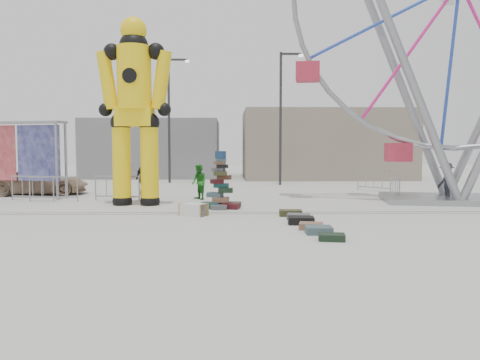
{
  "coord_description": "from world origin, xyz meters",
  "views": [
    {
      "loc": [
        -0.1,
        -15.42,
        2.3
      ],
      "look_at": [
        0.28,
        1.45,
        1.12
      ],
      "focal_mm": 35.0,
      "sensor_mm": 36.0,
      "label": 1
    }
  ],
  "objects_px": {
    "barricade_dummy_c": "(117,188)",
    "crash_test_dummy": "(135,104)",
    "steamer_trunk": "(194,210)",
    "barricade_wheel_back": "(374,180)",
    "pedestrian_green": "(199,182)",
    "lamp_post_left": "(170,113)",
    "barricade_dummy_b": "(54,189)",
    "lamp_post_right": "(282,111)",
    "banner_scaffold": "(16,141)",
    "pedestrian_red": "(123,179)",
    "suitcase_tower": "(221,192)",
    "pedestrian_black": "(145,179)",
    "barricade_wheel_front": "(395,189)",
    "parked_suv": "(41,182)",
    "ferris_wheel": "(459,11)",
    "pedestrian_grey": "(446,182)",
    "barricade_dummy_a": "(33,188)"
  },
  "relations": [
    {
      "from": "barricade_wheel_back",
      "to": "pedestrian_black",
      "type": "relative_size",
      "value": 1.07
    },
    {
      "from": "lamp_post_left",
      "to": "barricade_dummy_b",
      "type": "relative_size",
      "value": 4.0
    },
    {
      "from": "steamer_trunk",
      "to": "barricade_dummy_c",
      "type": "height_order",
      "value": "barricade_dummy_c"
    },
    {
      "from": "steamer_trunk",
      "to": "barricade_dummy_c",
      "type": "relative_size",
      "value": 0.44
    },
    {
      "from": "suitcase_tower",
      "to": "parked_suv",
      "type": "distance_m",
      "value": 10.34
    },
    {
      "from": "lamp_post_right",
      "to": "pedestrian_red",
      "type": "relative_size",
      "value": 4.19
    },
    {
      "from": "pedestrian_grey",
      "to": "barricade_dummy_c",
      "type": "bearing_deg",
      "value": -98.98
    },
    {
      "from": "ferris_wheel",
      "to": "pedestrian_green",
      "type": "bearing_deg",
      "value": -175.49
    },
    {
      "from": "pedestrian_grey",
      "to": "pedestrian_black",
      "type": "bearing_deg",
      "value": -100.08
    },
    {
      "from": "barricade_wheel_front",
      "to": "pedestrian_green",
      "type": "bearing_deg",
      "value": 113.41
    },
    {
      "from": "suitcase_tower",
      "to": "steamer_trunk",
      "type": "relative_size",
      "value": 2.47
    },
    {
      "from": "crash_test_dummy",
      "to": "parked_suv",
      "type": "distance_m",
      "value": 7.75
    },
    {
      "from": "barricade_dummy_a",
      "to": "pedestrian_green",
      "type": "distance_m",
      "value": 7.2
    },
    {
      "from": "suitcase_tower",
      "to": "barricade_wheel_front",
      "type": "height_order",
      "value": "suitcase_tower"
    },
    {
      "from": "barricade_dummy_c",
      "to": "barricade_wheel_back",
      "type": "bearing_deg",
      "value": 29.62
    },
    {
      "from": "lamp_post_left",
      "to": "pedestrian_red",
      "type": "height_order",
      "value": "lamp_post_left"
    },
    {
      "from": "suitcase_tower",
      "to": "barricade_dummy_c",
      "type": "bearing_deg",
      "value": 158.95
    },
    {
      "from": "steamer_trunk",
      "to": "barricade_dummy_c",
      "type": "distance_m",
      "value": 5.87
    },
    {
      "from": "barricade_dummy_b",
      "to": "suitcase_tower",
      "type": "bearing_deg",
      "value": -18.84
    },
    {
      "from": "suitcase_tower",
      "to": "barricade_dummy_c",
      "type": "relative_size",
      "value": 1.08
    },
    {
      "from": "barricade_dummy_b",
      "to": "barricade_wheel_back",
      "type": "bearing_deg",
      "value": 15.93
    },
    {
      "from": "lamp_post_right",
      "to": "barricade_dummy_a",
      "type": "height_order",
      "value": "lamp_post_right"
    },
    {
      "from": "barricade_wheel_back",
      "to": "pedestrian_black",
      "type": "bearing_deg",
      "value": -109.84
    },
    {
      "from": "barricade_dummy_a",
      "to": "banner_scaffold",
      "type": "bearing_deg",
      "value": 148.91
    },
    {
      "from": "crash_test_dummy",
      "to": "pedestrian_red",
      "type": "relative_size",
      "value": 3.98
    },
    {
      "from": "steamer_trunk",
      "to": "barricade_dummy_b",
      "type": "xyz_separation_m",
      "value": [
        -6.27,
        4.29,
        0.35
      ]
    },
    {
      "from": "banner_scaffold",
      "to": "barricade_dummy_a",
      "type": "xyz_separation_m",
      "value": [
        1.12,
        -1.07,
        -2.05
      ]
    },
    {
      "from": "ferris_wheel",
      "to": "lamp_post_right",
      "type": "bearing_deg",
      "value": 135.21
    },
    {
      "from": "suitcase_tower",
      "to": "barricade_dummy_c",
      "type": "xyz_separation_m",
      "value": [
        -4.52,
        2.62,
        -0.06
      ]
    },
    {
      "from": "lamp_post_right",
      "to": "pedestrian_black",
      "type": "distance_m",
      "value": 11.15
    },
    {
      "from": "lamp_post_left",
      "to": "barricade_wheel_back",
      "type": "bearing_deg",
      "value": -27.39
    },
    {
      "from": "barricade_dummy_c",
      "to": "crash_test_dummy",
      "type": "bearing_deg",
      "value": -43.91
    },
    {
      "from": "lamp_post_left",
      "to": "ferris_wheel",
      "type": "distance_m",
      "value": 17.54
    },
    {
      "from": "lamp_post_right",
      "to": "banner_scaffold",
      "type": "relative_size",
      "value": 1.66
    },
    {
      "from": "pedestrian_grey",
      "to": "crash_test_dummy",
      "type": "bearing_deg",
      "value": -92.14
    },
    {
      "from": "barricade_wheel_back",
      "to": "pedestrian_green",
      "type": "distance_m",
      "value": 9.81
    },
    {
      "from": "suitcase_tower",
      "to": "crash_test_dummy",
      "type": "distance_m",
      "value": 4.91
    },
    {
      "from": "barricade_dummy_b",
      "to": "barricade_wheel_front",
      "type": "distance_m",
      "value": 14.5
    },
    {
      "from": "ferris_wheel",
      "to": "pedestrian_grey",
      "type": "bearing_deg",
      "value": -166.48
    },
    {
      "from": "suitcase_tower",
      "to": "steamer_trunk",
      "type": "bearing_deg",
      "value": -104.89
    },
    {
      "from": "ferris_wheel",
      "to": "barricade_wheel_front",
      "type": "xyz_separation_m",
      "value": [
        -2.44,
        0.09,
        -7.34
      ]
    },
    {
      "from": "lamp_post_right",
      "to": "pedestrian_grey",
      "type": "relative_size",
      "value": 4.78
    },
    {
      "from": "lamp_post_left",
      "to": "pedestrian_black",
      "type": "distance_m",
      "value": 10.62
    },
    {
      "from": "lamp_post_left",
      "to": "pedestrian_red",
      "type": "xyz_separation_m",
      "value": [
        -0.68,
        -10.74,
        -3.53
      ]
    },
    {
      "from": "ferris_wheel",
      "to": "pedestrian_black",
      "type": "distance_m",
      "value": 14.92
    },
    {
      "from": "pedestrian_green",
      "to": "pedestrian_red",
      "type": "bearing_deg",
      "value": -107.54
    },
    {
      "from": "barricade_wheel_front",
      "to": "pedestrian_red",
      "type": "relative_size",
      "value": 1.05
    },
    {
      "from": "ferris_wheel",
      "to": "banner_scaffold",
      "type": "xyz_separation_m",
      "value": [
        -19.1,
        1.95,
        -5.29
      ]
    },
    {
      "from": "lamp_post_right",
      "to": "barricade_dummy_c",
      "type": "bearing_deg",
      "value": -134.52
    },
    {
      "from": "crash_test_dummy",
      "to": "ferris_wheel",
      "type": "distance_m",
      "value": 13.77
    }
  ]
}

